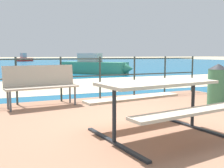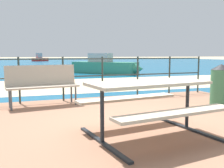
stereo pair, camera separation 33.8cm
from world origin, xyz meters
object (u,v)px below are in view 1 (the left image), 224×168
object	(u,v)px
boat_near	(95,67)
boat_mid	(25,59)
park_bench	(41,82)
trash_bin	(218,84)
picnic_table	(158,95)

from	to	relation	value
boat_near	boat_mid	distance (m)	32.35
park_bench	boat_mid	world-z (taller)	boat_mid
trash_bin	picnic_table	bearing A→B (deg)	-152.63
trash_bin	boat_near	size ratio (longest dim) A/B	0.22
picnic_table	trash_bin	bearing A→B (deg)	20.61
picnic_table	trash_bin	world-z (taller)	trash_bin
trash_bin	boat_mid	world-z (taller)	boat_mid
park_bench	boat_near	xyz separation A→B (m)	(4.60, 9.06, -0.14)
boat_mid	park_bench	bearing A→B (deg)	-129.72
park_bench	trash_bin	xyz separation A→B (m)	(3.56, -1.39, -0.06)
picnic_table	trash_bin	distance (m)	2.74
boat_near	boat_mid	xyz separation A→B (m)	(-1.03, 32.33, 0.00)
picnic_table	boat_near	xyz separation A→B (m)	(3.46, 11.71, -0.18)
park_bench	trash_bin	distance (m)	3.83
picnic_table	park_bench	distance (m)	2.88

